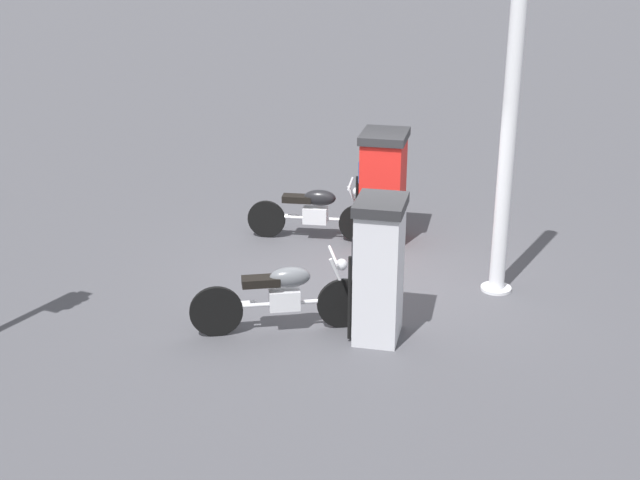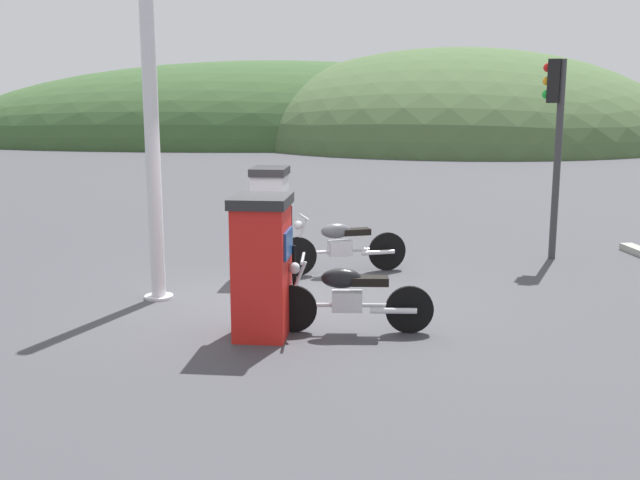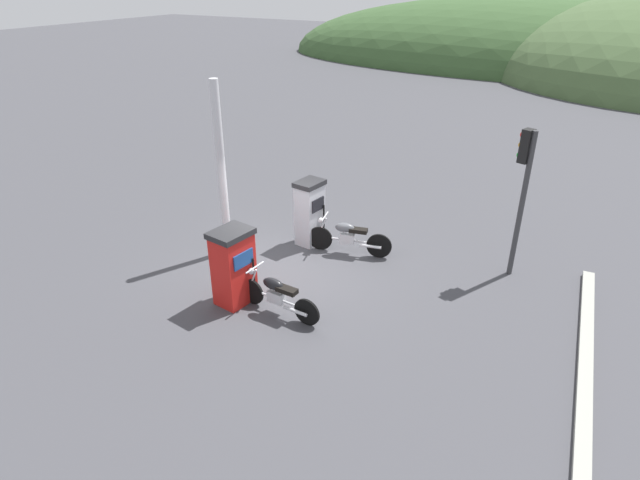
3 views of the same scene
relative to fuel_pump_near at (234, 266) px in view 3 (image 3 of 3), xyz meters
The scene contains 9 objects.
ground_plane 1.80m from the fuel_pump_near, 81.16° to the left, with size 120.00×120.00×0.00m, color #424247.
fuel_pump_near is the anchor object (origin of this frame).
fuel_pump_far 3.13m from the fuel_pump_near, 90.00° to the left, with size 0.67×0.79×1.69m.
motorcycle_near_pump 1.09m from the fuel_pump_near, ahead, with size 1.97×0.56×0.93m.
motorcycle_far_pump 3.30m from the fuel_pump_near, 70.20° to the left, with size 2.07×0.69×0.95m.
roadside_traffic_light 6.45m from the fuel_pump_near, 40.51° to the left, with size 0.40×0.29×3.39m.
canopy_support_pole 2.58m from the fuel_pump_near, 132.22° to the left, with size 0.40×0.40×4.24m.
road_edge_kerb 6.93m from the fuel_pump_near, 13.14° to the left, with size 0.71×6.47×0.12m.
distant_hill_secondary 36.50m from the fuel_pump_near, 91.15° to the left, with size 38.71×16.84×9.40m.
Camera 3 is at (5.97, -8.98, 6.31)m, focal length 29.74 mm.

